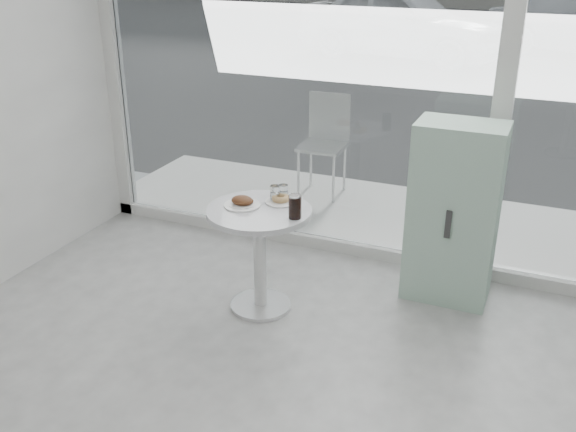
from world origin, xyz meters
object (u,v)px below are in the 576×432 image
at_px(car_white, 401,23).
at_px(water_tumbler_b, 283,193).
at_px(plate_fritter, 243,202).
at_px(main_table, 260,238).
at_px(patio_chair, 325,138).
at_px(cola_glass, 295,207).
at_px(mint_cabinet, 453,213).
at_px(plate_donut, 281,200).
at_px(water_tumbler_a, 275,194).

distance_m(car_white, water_tumbler_b, 10.52).
relative_size(plate_fritter, water_tumbler_b, 2.38).
bearing_deg(main_table, car_white, 98.82).
distance_m(patio_chair, cola_glass, 2.38).
xyz_separation_m(mint_cabinet, plate_donut, (-1.10, -0.54, 0.13)).
height_order(main_table, water_tumbler_b, water_tumbler_b).
xyz_separation_m(mint_cabinet, water_tumbler_b, (-1.11, -0.48, 0.16)).
bearing_deg(mint_cabinet, car_white, 106.23).
relative_size(car_white, cola_glass, 27.69).
height_order(plate_fritter, water_tumbler_b, water_tumbler_b).
bearing_deg(water_tumbler_a, cola_glass, -42.53).
distance_m(car_white, water_tumbler_a, 10.56).
height_order(main_table, plate_fritter, plate_fritter).
relative_size(patio_chair, plate_donut, 4.58).
xyz_separation_m(main_table, mint_cabinet, (1.19, 0.71, 0.11)).
bearing_deg(plate_fritter, patio_chair, 95.39).
distance_m(car_white, plate_donut, 10.58).
bearing_deg(car_white, water_tumbler_a, -159.99).
distance_m(patio_chair, plate_fritter, 2.26).
bearing_deg(plate_fritter, mint_cabinet, 28.05).
distance_m(water_tumbler_b, cola_glass, 0.34).
height_order(main_table, patio_chair, patio_chair).
relative_size(plate_fritter, water_tumbler_a, 2.27).
bearing_deg(cola_glass, patio_chair, 105.14).
relative_size(car_white, water_tumbler_b, 42.33).
relative_size(car_white, plate_fritter, 17.78).
bearing_deg(car_white, patio_chair, -160.28).
bearing_deg(plate_fritter, plate_donut, 36.36).
xyz_separation_m(mint_cabinet, patio_chair, (-1.53, 1.54, -0.04)).
relative_size(main_table, water_tumbler_b, 7.23).
xyz_separation_m(main_table, patio_chair, (-0.34, 2.25, 0.07)).
bearing_deg(main_table, patio_chair, 98.54).
bearing_deg(patio_chair, mint_cabinet, -46.42).
distance_m(mint_cabinet, patio_chair, 2.17).
relative_size(patio_chair, water_tumbler_a, 8.95).
height_order(car_white, cola_glass, car_white).
xyz_separation_m(mint_cabinet, cola_glass, (-0.91, -0.75, 0.19)).
distance_m(main_table, mint_cabinet, 1.39).
height_order(patio_chair, cola_glass, patio_chair).
height_order(plate_fritter, cola_glass, cola_glass).
height_order(water_tumbler_a, water_tumbler_b, water_tumbler_a).
xyz_separation_m(main_table, water_tumbler_a, (0.04, 0.18, 0.27)).
xyz_separation_m(main_table, water_tumbler_b, (0.08, 0.23, 0.27)).
relative_size(patio_chair, plate_fritter, 3.95).
bearing_deg(cola_glass, car_white, 100.26).
distance_m(plate_donut, cola_glass, 0.29).
relative_size(car_white, water_tumbler_a, 40.29).
bearing_deg(car_white, mint_cabinet, -153.15).
bearing_deg(patio_chair, plate_donut, -79.73).
bearing_deg(main_table, water_tumbler_b, 70.61).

